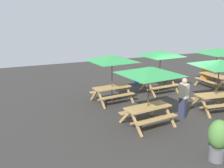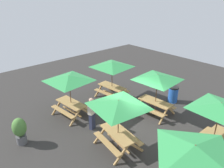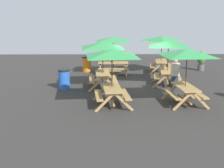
{
  "view_description": "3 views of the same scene",
  "coord_description": "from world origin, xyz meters",
  "px_view_note": "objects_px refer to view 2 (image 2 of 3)",
  "views": [
    {
      "loc": [
        8.1,
        9.0,
        4.1
      ],
      "look_at": [
        3.35,
        -1.57,
        0.9
      ],
      "focal_mm": 40.0,
      "sensor_mm": 36.0,
      "label": 1
    },
    {
      "loc": [
        -5.79,
        6.59,
        6.29
      ],
      "look_at": [
        3.35,
        -1.57,
        0.9
      ],
      "focal_mm": 35.0,
      "sensor_mm": 36.0,
      "label": 2
    },
    {
      "loc": [
        15.62,
        -1.76,
        3.74
      ],
      "look_at": [
        3.35,
        -1.57,
        0.9
      ],
      "focal_mm": 50.0,
      "sensor_mm": 36.0,
      "label": 3
    }
  ],
  "objects_px": {
    "picnic_table_5": "(194,154)",
    "trash_bin_blue": "(173,94)",
    "picnic_table_0": "(157,80)",
    "picnic_table_4": "(220,110)",
    "potted_plant_0": "(20,130)",
    "picnic_table_2": "(118,107)",
    "picnic_table_1": "(112,67)",
    "picnic_table_3": "(69,81)",
    "person_standing": "(92,113)"
  },
  "relations": [
    {
      "from": "picnic_table_0",
      "to": "picnic_table_4",
      "type": "relative_size",
      "value": 1.0
    },
    {
      "from": "picnic_table_2",
      "to": "picnic_table_3",
      "type": "xyz_separation_m",
      "value": [
        3.56,
        0.07,
        0.0
      ]
    },
    {
      "from": "picnic_table_4",
      "to": "person_standing",
      "type": "xyz_separation_m",
      "value": [
        4.6,
        2.77,
        -1.1
      ]
    },
    {
      "from": "potted_plant_0",
      "to": "trash_bin_blue",
      "type": "bearing_deg",
      "value": -104.91
    },
    {
      "from": "picnic_table_5",
      "to": "trash_bin_blue",
      "type": "distance_m",
      "value": 7.09
    },
    {
      "from": "picnic_table_0",
      "to": "potted_plant_0",
      "type": "height_order",
      "value": "picnic_table_0"
    },
    {
      "from": "picnic_table_4",
      "to": "picnic_table_5",
      "type": "distance_m",
      "value": 3.07
    },
    {
      "from": "picnic_table_1",
      "to": "picnic_table_4",
      "type": "bearing_deg",
      "value": 173.03
    },
    {
      "from": "picnic_table_2",
      "to": "picnic_table_3",
      "type": "relative_size",
      "value": 1.0
    },
    {
      "from": "picnic_table_3",
      "to": "person_standing",
      "type": "distance_m",
      "value": 2.06
    },
    {
      "from": "picnic_table_1",
      "to": "picnic_table_4",
      "type": "relative_size",
      "value": 1.0
    },
    {
      "from": "picnic_table_0",
      "to": "potted_plant_0",
      "type": "bearing_deg",
      "value": 65.81
    },
    {
      "from": "picnic_table_1",
      "to": "person_standing",
      "type": "height_order",
      "value": "picnic_table_1"
    },
    {
      "from": "picnic_table_5",
      "to": "potted_plant_0",
      "type": "distance_m",
      "value": 7.07
    },
    {
      "from": "picnic_table_0",
      "to": "person_standing",
      "type": "height_order",
      "value": "picnic_table_0"
    },
    {
      "from": "picnic_table_2",
      "to": "picnic_table_1",
      "type": "bearing_deg",
      "value": -30.81
    },
    {
      "from": "picnic_table_1",
      "to": "picnic_table_5",
      "type": "relative_size",
      "value": 1.21
    },
    {
      "from": "picnic_table_2",
      "to": "potted_plant_0",
      "type": "xyz_separation_m",
      "value": [
        3.02,
        2.97,
        -1.28
      ]
    },
    {
      "from": "picnic_table_3",
      "to": "person_standing",
      "type": "xyz_separation_m",
      "value": [
        -1.73,
        -0.07,
        -1.1
      ]
    },
    {
      "from": "picnic_table_1",
      "to": "picnic_table_4",
      "type": "height_order",
      "value": "same"
    },
    {
      "from": "picnic_table_0",
      "to": "picnic_table_5",
      "type": "distance_m",
      "value": 5.42
    },
    {
      "from": "picnic_table_4",
      "to": "picnic_table_5",
      "type": "bearing_deg",
      "value": 12.56
    },
    {
      "from": "picnic_table_4",
      "to": "person_standing",
      "type": "bearing_deg",
      "value": -57.45
    },
    {
      "from": "picnic_table_3",
      "to": "picnic_table_4",
      "type": "height_order",
      "value": "same"
    },
    {
      "from": "picnic_table_0",
      "to": "picnic_table_3",
      "type": "xyz_separation_m",
      "value": [
        2.88,
        3.43,
        0.0
      ]
    },
    {
      "from": "picnic_table_1",
      "to": "picnic_table_2",
      "type": "xyz_separation_m",
      "value": [
        -3.69,
        2.96,
        0.0
      ]
    },
    {
      "from": "picnic_table_0",
      "to": "picnic_table_1",
      "type": "relative_size",
      "value": 1.0
    },
    {
      "from": "picnic_table_4",
      "to": "trash_bin_blue",
      "type": "relative_size",
      "value": 2.89
    },
    {
      "from": "picnic_table_2",
      "to": "trash_bin_blue",
      "type": "bearing_deg",
      "value": -73.27
    },
    {
      "from": "picnic_table_3",
      "to": "picnic_table_5",
      "type": "distance_m",
      "value": 6.93
    },
    {
      "from": "picnic_table_0",
      "to": "person_standing",
      "type": "relative_size",
      "value": 1.69
    },
    {
      "from": "picnic_table_0",
      "to": "person_standing",
      "type": "bearing_deg",
      "value": 67.26
    },
    {
      "from": "trash_bin_blue",
      "to": "picnic_table_5",
      "type": "bearing_deg",
      "value": 127.22
    },
    {
      "from": "picnic_table_4",
      "to": "potted_plant_0",
      "type": "distance_m",
      "value": 8.27
    },
    {
      "from": "potted_plant_0",
      "to": "person_standing",
      "type": "xyz_separation_m",
      "value": [
        -1.2,
        -2.98,
        0.18
      ]
    },
    {
      "from": "picnic_table_3",
      "to": "picnic_table_4",
      "type": "xyz_separation_m",
      "value": [
        -6.33,
        -2.84,
        0.0
      ]
    },
    {
      "from": "picnic_table_1",
      "to": "picnic_table_3",
      "type": "distance_m",
      "value": 3.03
    },
    {
      "from": "picnic_table_3",
      "to": "potted_plant_0",
      "type": "relative_size",
      "value": 2.22
    },
    {
      "from": "picnic_table_5",
      "to": "person_standing",
      "type": "relative_size",
      "value": 1.4
    },
    {
      "from": "picnic_table_1",
      "to": "potted_plant_0",
      "type": "relative_size",
      "value": 2.22
    },
    {
      "from": "picnic_table_0",
      "to": "person_standing",
      "type": "distance_m",
      "value": 3.73
    },
    {
      "from": "trash_bin_blue",
      "to": "person_standing",
      "type": "bearing_deg",
      "value": 79.27
    },
    {
      "from": "potted_plant_0",
      "to": "person_standing",
      "type": "relative_size",
      "value": 0.76
    },
    {
      "from": "picnic_table_4",
      "to": "potted_plant_0",
      "type": "height_order",
      "value": "picnic_table_4"
    },
    {
      "from": "picnic_table_2",
      "to": "person_standing",
      "type": "distance_m",
      "value": 2.13
    },
    {
      "from": "picnic_table_2",
      "to": "trash_bin_blue",
      "type": "distance_m",
      "value": 5.55
    },
    {
      "from": "picnic_table_2",
      "to": "person_standing",
      "type": "relative_size",
      "value": 1.68
    },
    {
      "from": "picnic_table_0",
      "to": "picnic_table_1",
      "type": "xyz_separation_m",
      "value": [
        3.02,
        0.41,
        0.0
      ]
    },
    {
      "from": "picnic_table_1",
      "to": "potted_plant_0",
      "type": "distance_m",
      "value": 6.1
    },
    {
      "from": "person_standing",
      "to": "picnic_table_1",
      "type": "bearing_deg",
      "value": 14.75
    }
  ]
}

